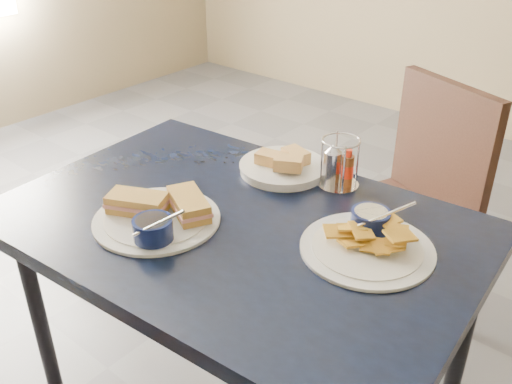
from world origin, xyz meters
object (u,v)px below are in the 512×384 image
Objects in this scene: chair_far at (408,189)px; sandwich_plate at (159,214)px; condiment_caddy at (338,166)px; plantain_plate at (369,238)px; dining_table at (236,244)px; bread_basket at (283,166)px.

chair_far is 1.00m from sandwich_plate.
chair_far is at bearing 91.93° from condiment_caddy.
plantain_plate is 2.18× the size of condiment_caddy.
dining_table is 0.34m from condiment_caddy.
plantain_plate is at bearing -23.84° from bread_basket.
dining_table is 0.29m from bread_basket.
chair_far is 0.63m from bread_basket.
chair_far is 3.72× the size of bread_basket.
dining_table is 0.84m from chair_far.
sandwich_plate is (-0.20, -0.95, 0.26)m from chair_far.
condiment_caddy reaches higher than dining_table.
chair_far is 6.53× the size of condiment_caddy.
sandwich_plate is at bearing -99.84° from bread_basket.
dining_table is 1.34× the size of chair_far.
condiment_caddy is at bearing -88.07° from chair_far.
sandwich_plate is at bearing -151.32° from plantain_plate.
plantain_plate is (0.30, 0.11, 0.09)m from dining_table.
plantain_plate is at bearing 28.68° from sandwich_plate.
plantain_plate is 1.24× the size of bread_basket.
sandwich_plate reaches higher than bread_basket.
chair_far is at bearing 85.00° from dining_table.
dining_table is at bearing -76.77° from bread_basket.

